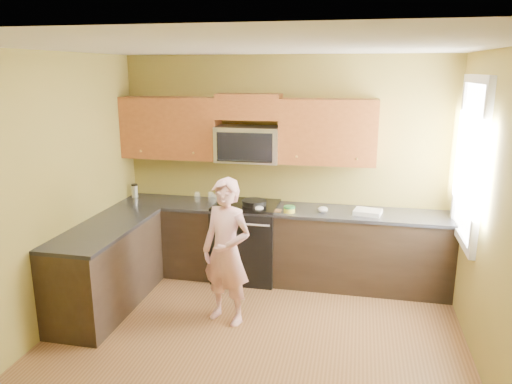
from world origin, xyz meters
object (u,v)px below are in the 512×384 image
(woman, at_px, (227,252))
(butter_tub, at_px, (289,212))
(travel_mug, at_px, (135,197))
(frying_pan, at_px, (254,205))
(stove, at_px, (246,241))
(microwave, at_px, (248,161))

(woman, height_order, butter_tub, woman)
(woman, relative_size, travel_mug, 8.49)
(butter_tub, bearing_deg, frying_pan, 165.55)
(woman, distance_m, butter_tub, 1.07)
(stove, relative_size, frying_pan, 1.86)
(stove, height_order, microwave, microwave)
(stove, relative_size, woman, 0.63)
(frying_pan, bearing_deg, butter_tub, -26.39)
(frying_pan, height_order, butter_tub, frying_pan)
(stove, bearing_deg, frying_pan, -23.07)
(microwave, bearing_deg, woman, -87.64)
(travel_mug, bearing_deg, frying_pan, -5.16)
(microwave, height_order, butter_tub, microwave)
(frying_pan, distance_m, travel_mug, 1.61)
(stove, relative_size, travel_mug, 5.37)
(woman, height_order, travel_mug, woman)
(woman, relative_size, butter_tub, 11.23)
(stove, relative_size, butter_tub, 7.10)
(microwave, xyz_separation_m, travel_mug, (-1.50, -0.03, -0.53))
(stove, height_order, woman, woman)
(travel_mug, bearing_deg, butter_tub, -7.20)
(butter_tub, bearing_deg, travel_mug, 172.80)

